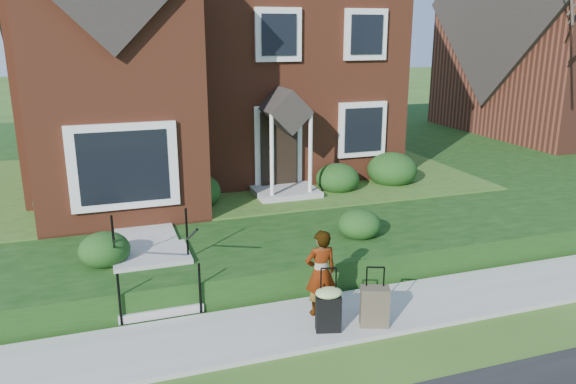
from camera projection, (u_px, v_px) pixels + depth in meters
name	position (u px, v px, depth m)	size (l,w,h in m)	color
ground	(321.00, 323.00, 9.37)	(120.00, 120.00, 0.00)	#2D5119
sidewalk	(321.00, 321.00, 9.35)	(60.00, 1.60, 0.08)	#9E9B93
terrace	(310.00, 156.00, 20.44)	(44.00, 20.00, 0.60)	black
walkway	(140.00, 213.00, 12.96)	(1.20, 6.00, 0.06)	#9E9B93
main_house	(195.00, 11.00, 16.59)	(10.40, 10.20, 9.40)	brown
front_steps	(154.00, 273.00, 10.14)	(1.40, 2.02, 1.50)	#9E9B93
foundation_shrubs	(238.00, 187.00, 13.55)	(9.85, 4.65, 1.06)	black
woman	(321.00, 273.00, 9.31)	(0.54, 0.36, 1.49)	#999999
suitcase_black	(328.00, 307.00, 8.86)	(0.52, 0.46, 1.06)	black
suitcase_olive	(375.00, 306.00, 9.05)	(0.52, 0.40, 1.00)	#4B4332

